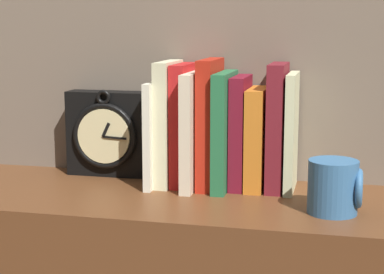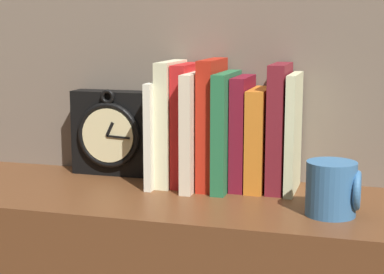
{
  "view_description": "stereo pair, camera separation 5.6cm",
  "coord_description": "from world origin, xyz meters",
  "views": [
    {
      "loc": [
        0.26,
        -1.1,
        1.23
      ],
      "look_at": [
        0.0,
        0.0,
        1.02
      ],
      "focal_mm": 60.0,
      "sensor_mm": 36.0,
      "label": 1
    },
    {
      "loc": [
        0.32,
        -1.09,
        1.23
      ],
      "look_at": [
        0.0,
        0.0,
        1.02
      ],
      "focal_mm": 60.0,
      "sensor_mm": 36.0,
      "label": 2
    }
  ],
  "objects": [
    {
      "name": "clock",
      "position": [
        -0.2,
        0.12,
        1.0
      ],
      "size": [
        0.17,
        0.07,
        0.18
      ],
      "color": "black",
      "rests_on": "bookshelf"
    },
    {
      "name": "book_slot1_cream",
      "position": [
        -0.07,
        0.09,
        1.03
      ],
      "size": [
        0.03,
        0.13,
        0.24
      ],
      "color": "beige",
      "rests_on": "bookshelf"
    },
    {
      "name": "book_slot5_green",
      "position": [
        0.04,
        0.08,
        1.03
      ],
      "size": [
        0.03,
        0.15,
        0.22
      ],
      "color": "#267042",
      "rests_on": "bookshelf"
    },
    {
      "name": "book_slot4_red",
      "position": [
        0.01,
        0.09,
        1.04
      ],
      "size": [
        0.03,
        0.13,
        0.24
      ],
      "color": "#B52213",
      "rests_on": "bookshelf"
    },
    {
      "name": "book_slot0_white",
      "position": [
        -0.09,
        0.08,
        1.02
      ],
      "size": [
        0.01,
        0.15,
        0.2
      ],
      "color": "white",
      "rests_on": "bookshelf"
    },
    {
      "name": "book_slot2_red",
      "position": [
        -0.04,
        0.09,
        1.03
      ],
      "size": [
        0.03,
        0.12,
        0.23
      ],
      "color": "red",
      "rests_on": "bookshelf"
    },
    {
      "name": "book_slot6_maroon",
      "position": [
        0.07,
        0.09,
        1.02
      ],
      "size": [
        0.03,
        0.12,
        0.21
      ],
      "color": "maroon",
      "rests_on": "bookshelf"
    },
    {
      "name": "book_slot8_maroon",
      "position": [
        0.14,
        0.09,
        1.03
      ],
      "size": [
        0.03,
        0.12,
        0.24
      ],
      "color": "maroon",
      "rests_on": "bookshelf"
    },
    {
      "name": "book_slot9_cream",
      "position": [
        0.17,
        0.09,
        1.03
      ],
      "size": [
        0.02,
        0.12,
        0.22
      ],
      "color": "beige",
      "rests_on": "bookshelf"
    },
    {
      "name": "book_slot3_cream",
      "position": [
        -0.01,
        0.07,
        1.02
      ],
      "size": [
        0.02,
        0.16,
        0.22
      ],
      "color": "beige",
      "rests_on": "bookshelf"
    },
    {
      "name": "book_slot7_orange",
      "position": [
        0.1,
        0.09,
        1.01
      ],
      "size": [
        0.03,
        0.12,
        0.19
      ],
      "color": "orange",
      "rests_on": "bookshelf"
    },
    {
      "name": "mug",
      "position": [
        0.25,
        -0.05,
        0.96
      ],
      "size": [
        0.09,
        0.08,
        0.09
      ],
      "color": "teal",
      "rests_on": "bookshelf"
    }
  ]
}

